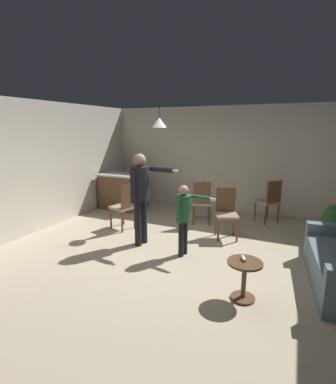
# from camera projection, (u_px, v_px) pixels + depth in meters

# --- Properties ---
(ground) EXTENTS (7.68, 7.68, 0.00)m
(ground) POSITION_uv_depth(u_px,v_px,m) (179.00, 254.00, 4.93)
(ground) COLOR beige
(wall_back) EXTENTS (6.40, 0.10, 2.70)m
(wall_back) POSITION_uv_depth(u_px,v_px,m) (226.00, 159.00, 7.46)
(wall_back) COLOR silver
(wall_back) RESTS_ON ground
(wall_left) EXTENTS (0.10, 6.40, 2.70)m
(wall_left) POSITION_uv_depth(u_px,v_px,m) (38.00, 167.00, 5.92)
(wall_left) COLOR silver
(wall_left) RESTS_ON ground
(kitchen_counter) EXTENTS (1.26, 0.66, 0.95)m
(kitchen_counter) POSITION_uv_depth(u_px,v_px,m) (123.00, 192.00, 7.60)
(kitchen_counter) COLOR brown
(kitchen_counter) RESTS_ON ground
(side_table_by_couch) EXTENTS (0.44, 0.44, 0.52)m
(side_table_by_couch) POSITION_uv_depth(u_px,v_px,m) (244.00, 276.00, 3.57)
(side_table_by_couch) COLOR brown
(side_table_by_couch) RESTS_ON ground
(person_adult) EXTENTS (0.86, 0.49, 1.70)m
(person_adult) POSITION_uv_depth(u_px,v_px,m) (141.00, 189.00, 5.13)
(person_adult) COLOR black
(person_adult) RESTS_ON ground
(person_child) EXTENTS (0.65, 0.35, 1.23)m
(person_child) POSITION_uv_depth(u_px,v_px,m) (184.00, 213.00, 4.74)
(person_child) COLOR black
(person_child) RESTS_ON ground
(dining_chair_by_counter) EXTENTS (0.51, 0.51, 1.00)m
(dining_chair_by_counter) POSITION_uv_depth(u_px,v_px,m) (125.00, 205.00, 6.05)
(dining_chair_by_counter) COLOR brown
(dining_chair_by_counter) RESTS_ON ground
(dining_chair_near_wall) EXTENTS (0.54, 0.54, 1.00)m
(dining_chair_near_wall) POSITION_uv_depth(u_px,v_px,m) (202.00, 200.00, 6.39)
(dining_chair_near_wall) COLOR brown
(dining_chair_near_wall) RESTS_ON ground
(dining_chair_centre_back) EXTENTS (0.55, 0.55, 1.00)m
(dining_chair_centre_back) POSITION_uv_depth(u_px,v_px,m) (226.00, 211.00, 5.60)
(dining_chair_centre_back) COLOR brown
(dining_chair_centre_back) RESTS_ON ground
(dining_chair_spare) EXTENTS (0.59, 0.59, 1.00)m
(dining_chair_spare) POSITION_uv_depth(u_px,v_px,m) (270.00, 200.00, 6.47)
(dining_chair_spare) COLOR brown
(dining_chair_spare) RESTS_ON ground
(potted_plant_corner) EXTENTS (0.45, 0.45, 0.70)m
(potted_plant_corner) POSITION_uv_depth(u_px,v_px,m) (334.00, 220.00, 5.54)
(potted_plant_corner) COLOR #B7B2AD
(potted_plant_corner) RESTS_ON ground
(spare_remote_on_table) EXTENTS (0.08, 0.13, 0.04)m
(spare_remote_on_table) POSITION_uv_depth(u_px,v_px,m) (243.00, 259.00, 3.58)
(spare_remote_on_table) COLOR white
(spare_remote_on_table) RESTS_ON side_table_by_couch
(ceiling_light_pendant) EXTENTS (0.32, 0.32, 0.55)m
(ceiling_light_pendant) POSITION_uv_depth(u_px,v_px,m) (159.00, 123.00, 5.87)
(ceiling_light_pendant) COLOR silver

